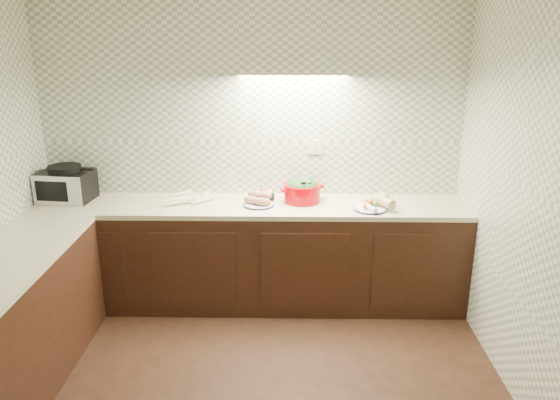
{
  "coord_description": "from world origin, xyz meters",
  "views": [
    {
      "loc": [
        0.32,
        -2.8,
        2.35
      ],
      "look_at": [
        0.25,
        1.25,
        1.02
      ],
      "focal_mm": 35.0,
      "sensor_mm": 36.0,
      "label": 1
    }
  ],
  "objects_px": {
    "toaster_oven": "(66,184)",
    "parsnip_pile": "(194,199)",
    "veg_plate": "(377,203)",
    "dutch_oven": "(302,190)",
    "sweet_potato_plate": "(259,200)",
    "onion_bowl": "(266,195)"
  },
  "relations": [
    {
      "from": "onion_bowl",
      "to": "sweet_potato_plate",
      "type": "bearing_deg",
      "value": -108.76
    },
    {
      "from": "parsnip_pile",
      "to": "sweet_potato_plate",
      "type": "xyz_separation_m",
      "value": [
        0.55,
        -0.07,
        0.01
      ]
    },
    {
      "from": "toaster_oven",
      "to": "parsnip_pile",
      "type": "height_order",
      "value": "toaster_oven"
    },
    {
      "from": "sweet_potato_plate",
      "to": "dutch_oven",
      "type": "height_order",
      "value": "dutch_oven"
    },
    {
      "from": "sweet_potato_plate",
      "to": "dutch_oven",
      "type": "relative_size",
      "value": 0.67
    },
    {
      "from": "toaster_oven",
      "to": "parsnip_pile",
      "type": "distance_m",
      "value": 1.1
    },
    {
      "from": "parsnip_pile",
      "to": "dutch_oven",
      "type": "relative_size",
      "value": 1.01
    },
    {
      "from": "toaster_oven",
      "to": "onion_bowl",
      "type": "bearing_deg",
      "value": 7.57
    },
    {
      "from": "parsnip_pile",
      "to": "veg_plate",
      "type": "xyz_separation_m",
      "value": [
        1.51,
        -0.13,
        0.01
      ]
    },
    {
      "from": "toaster_oven",
      "to": "sweet_potato_plate",
      "type": "height_order",
      "value": "toaster_oven"
    },
    {
      "from": "onion_bowl",
      "to": "dutch_oven",
      "type": "height_order",
      "value": "dutch_oven"
    },
    {
      "from": "dutch_oven",
      "to": "parsnip_pile",
      "type": "bearing_deg",
      "value": 160.03
    },
    {
      "from": "parsnip_pile",
      "to": "dutch_oven",
      "type": "distance_m",
      "value": 0.91
    },
    {
      "from": "toaster_oven",
      "to": "veg_plate",
      "type": "xyz_separation_m",
      "value": [
        2.6,
        -0.17,
        -0.1
      ]
    },
    {
      "from": "toaster_oven",
      "to": "dutch_oven",
      "type": "xyz_separation_m",
      "value": [
        2.0,
        0.0,
        -0.04
      ]
    },
    {
      "from": "parsnip_pile",
      "to": "sweet_potato_plate",
      "type": "relative_size",
      "value": 1.51
    },
    {
      "from": "sweet_potato_plate",
      "to": "dutch_oven",
      "type": "distance_m",
      "value": 0.38
    },
    {
      "from": "toaster_oven",
      "to": "parsnip_pile",
      "type": "relative_size",
      "value": 1.13
    },
    {
      "from": "toaster_oven",
      "to": "veg_plate",
      "type": "height_order",
      "value": "toaster_oven"
    },
    {
      "from": "dutch_oven",
      "to": "veg_plate",
      "type": "height_order",
      "value": "dutch_oven"
    },
    {
      "from": "toaster_oven",
      "to": "veg_plate",
      "type": "distance_m",
      "value": 2.61
    },
    {
      "from": "veg_plate",
      "to": "parsnip_pile",
      "type": "bearing_deg",
      "value": 175.05
    }
  ]
}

